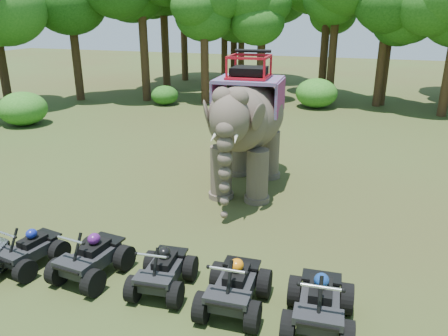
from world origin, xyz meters
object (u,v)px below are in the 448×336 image
(atv_3, at_px, (235,281))
(atv_4, at_px, (320,297))
(elephant, at_px, (248,123))
(atv_0, at_px, (28,245))
(atv_2, at_px, (162,266))
(atv_1, at_px, (91,252))

(atv_3, bearing_deg, atv_4, -3.21)
(elephant, xyz_separation_m, atv_0, (-3.64, -6.90, -1.80))
(atv_0, relative_size, atv_4, 0.86)
(elephant, height_order, atv_3, elephant)
(elephant, bearing_deg, atv_0, -121.47)
(atv_2, bearing_deg, elephant, 83.85)
(elephant, height_order, atv_4, elephant)
(elephant, bearing_deg, atv_3, -79.55)
(atv_1, xyz_separation_m, atv_3, (3.61, -0.03, 0.02))
(atv_0, xyz_separation_m, atv_4, (7.14, 0.09, 0.10))
(atv_1, height_order, atv_3, atv_3)
(atv_4, bearing_deg, atv_2, 173.84)
(atv_2, bearing_deg, atv_0, 177.55)
(atv_0, distance_m, atv_2, 3.60)
(atv_3, distance_m, atv_4, 1.79)
(atv_0, bearing_deg, atv_2, 12.58)
(atv_1, relative_size, atv_3, 0.98)
(atv_2, bearing_deg, atv_4, -7.65)
(atv_1, distance_m, atv_4, 5.39)
(atv_1, distance_m, atv_2, 1.86)
(atv_0, relative_size, atv_2, 0.96)
(atv_0, relative_size, atv_3, 0.88)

